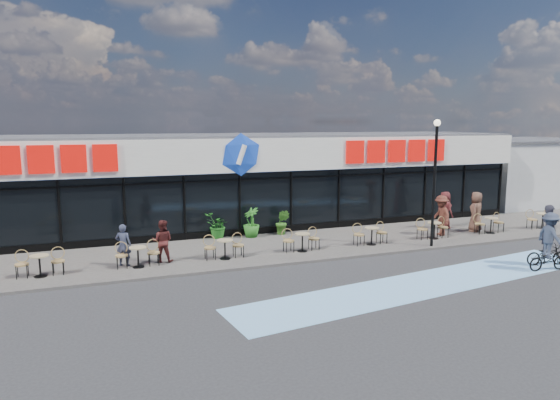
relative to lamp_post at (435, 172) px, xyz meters
The scene contains 24 objects.
ground 8.01m from the lamp_post, 161.73° to the right, with size 120.00×120.00×0.00m, color #28282B.
sidewalk 7.96m from the lamp_post, 162.48° to the left, with size 44.00×5.00×0.10m, color #5A5650.
bike_lane 5.79m from the lamp_post, 127.99° to the right, with size 14.00×2.20×0.01m, color #7BB4E8.
building 10.37m from the lamp_post, 132.41° to the left, with size 30.60×6.57×4.75m.
neighbour_building 16.13m from the lamp_post, 32.74° to the left, with size 9.20×7.20×4.11m.
lamp_post is the anchor object (origin of this frame).
bistro_set_1 15.21m from the lamp_post, behind, with size 1.54×0.62×0.90m.
bistro_set_2 12.11m from the lamp_post, behind, with size 1.54×0.62×0.90m.
bistro_set_3 9.06m from the lamp_post, behind, with size 1.54×0.62×0.90m.
bistro_set_4 6.14m from the lamp_post, 168.17° to the left, with size 1.54×0.62×0.90m.
bistro_set_5 3.66m from the lamp_post, 153.22° to the left, with size 1.54×0.62×0.90m.
bistro_set_6 3.03m from the lamp_post, 50.95° to the left, with size 1.54×0.62×0.90m.
bistro_set_7 5.01m from the lamp_post, 15.51° to the left, with size 1.54×0.62×0.90m.
bistro_set_8 7.81m from the lamp_post, ahead, with size 1.54×0.62×0.90m.
potted_plant_left 9.57m from the lamp_post, 151.21° to the left, with size 1.04×0.90×1.15m, color #21671D.
potted_plant_mid 8.18m from the lamp_post, 147.54° to the left, with size 0.74×0.74×1.33m, color #286F1F.
potted_plant_right 7.05m from the lamp_post, 140.72° to the left, with size 0.63×0.51×1.15m, color #366F1F.
patron_left 12.53m from the lamp_post, behind, with size 0.56×0.37×1.53m, color #2D3247.
patron_right 11.19m from the lamp_post, behind, with size 0.76×0.60×1.57m, color #481A19.
pedestrian_a 3.15m from the lamp_post, 42.99° to the left, with size 1.19×0.68×1.84m, color #51271D.
pedestrian_b 4.47m from the lamp_post, 44.34° to the left, with size 0.88×0.57×1.80m, color #4D1B1C.
pedestrian_c 4.59m from the lamp_post, 23.81° to the left, with size 0.92×0.60×1.89m, color brown.
cyclist_a 5.03m from the lamp_post, 65.24° to the right, with size 1.57×1.13×2.10m.
cyclist_b 4.90m from the lamp_post, 56.28° to the right, with size 1.60×0.88×2.27m.
Camera 1 is at (-6.03, -14.54, 5.24)m, focal length 32.00 mm.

